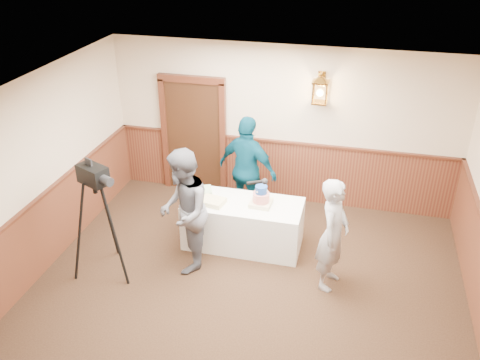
# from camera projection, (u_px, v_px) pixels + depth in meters

# --- Properties ---
(ground) EXTENTS (7.00, 7.00, 0.00)m
(ground) POSITION_uv_depth(u_px,v_px,m) (231.00, 333.00, 6.36)
(ground) COLOR black
(ground) RESTS_ON ground
(room_shell) EXTENTS (6.02, 7.02, 2.81)m
(room_shell) POSITION_uv_depth(u_px,v_px,m) (236.00, 210.00, 6.04)
(room_shell) COLOR beige
(room_shell) RESTS_ON ground
(display_table) EXTENTS (1.80, 0.80, 0.75)m
(display_table) POSITION_uv_depth(u_px,v_px,m) (243.00, 224.00, 7.87)
(display_table) COLOR white
(display_table) RESTS_ON ground
(tiered_cake) EXTENTS (0.33, 0.33, 0.32)m
(tiered_cake) POSITION_uv_depth(u_px,v_px,m) (261.00, 198.00, 7.58)
(tiered_cake) COLOR beige
(tiered_cake) RESTS_ON display_table
(sheet_cake_yellow) EXTENTS (0.40, 0.33, 0.07)m
(sheet_cake_yellow) POSITION_uv_depth(u_px,v_px,m) (212.00, 201.00, 7.66)
(sheet_cake_yellow) COLOR #DFC185
(sheet_cake_yellow) RESTS_ON display_table
(sheet_cake_green) EXTENTS (0.41, 0.37, 0.08)m
(sheet_cake_green) POSITION_uv_depth(u_px,v_px,m) (201.00, 191.00, 7.93)
(sheet_cake_green) COLOR #91C188
(sheet_cake_green) RESTS_ON display_table
(interviewer) EXTENTS (1.62, 1.06, 1.86)m
(interviewer) POSITION_uv_depth(u_px,v_px,m) (184.00, 212.00, 7.14)
(interviewer) COLOR #585962
(interviewer) RESTS_ON ground
(baker) EXTENTS (0.52, 0.67, 1.65)m
(baker) POSITION_uv_depth(u_px,v_px,m) (333.00, 235.00, 6.82)
(baker) COLOR #9C9BA0
(baker) RESTS_ON ground
(assistant_p) EXTENTS (1.16, 0.79, 1.84)m
(assistant_p) POSITION_uv_depth(u_px,v_px,m) (248.00, 170.00, 8.30)
(assistant_p) COLOR #07394D
(assistant_p) RESTS_ON ground
(tv_camera_rig) EXTENTS (0.67, 0.63, 1.72)m
(tv_camera_rig) POSITION_uv_depth(u_px,v_px,m) (101.00, 227.00, 7.07)
(tv_camera_rig) COLOR black
(tv_camera_rig) RESTS_ON ground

